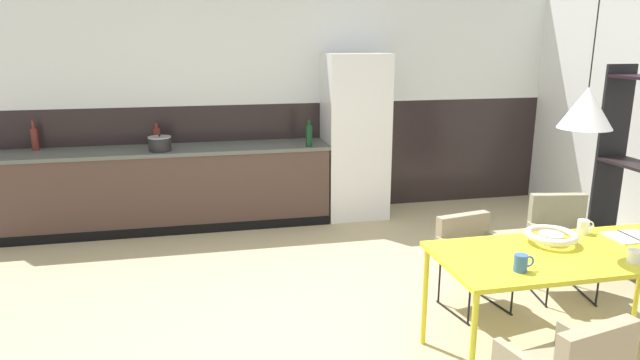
# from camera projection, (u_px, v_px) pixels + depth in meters

# --- Properties ---
(ground_plane) EXTENTS (8.92, 8.92, 0.00)m
(ground_plane) POSITION_uv_depth(u_px,v_px,m) (358.00, 353.00, 3.75)
(ground_plane) COLOR tan
(back_wall_splashback_dark) EXTENTS (6.86, 0.12, 1.31)m
(back_wall_splashback_dark) POSITION_uv_depth(u_px,v_px,m) (284.00, 158.00, 6.71)
(back_wall_splashback_dark) COLOR black
(back_wall_splashback_dark) RESTS_ON ground
(back_wall_panel_upper) EXTENTS (6.86, 0.12, 1.31)m
(back_wall_panel_upper) POSITION_uv_depth(u_px,v_px,m) (282.00, 46.00, 6.38)
(back_wall_panel_upper) COLOR silver
(back_wall_panel_upper) RESTS_ON back_wall_splashback_dark
(kitchen_counter) EXTENTS (3.73, 0.63, 0.90)m
(kitchen_counter) POSITION_uv_depth(u_px,v_px,m) (160.00, 188.00, 6.13)
(kitchen_counter) COLOR #48342C
(kitchen_counter) RESTS_ON ground
(refrigerator_column) EXTENTS (0.71, 0.60, 1.89)m
(refrigerator_column) POSITION_uv_depth(u_px,v_px,m) (355.00, 136.00, 6.46)
(refrigerator_column) COLOR silver
(refrigerator_column) RESTS_ON ground
(dining_table) EXTENTS (1.79, 0.77, 0.75)m
(dining_table) POSITION_uv_depth(u_px,v_px,m) (574.00, 258.00, 3.54)
(dining_table) COLOR gold
(dining_table) RESTS_ON ground
(armchair_by_stool) EXTENTS (0.55, 0.54, 0.82)m
(armchair_by_stool) POSITION_uv_depth(u_px,v_px,m) (562.00, 234.00, 4.53)
(armchair_by_stool) COLOR gray
(armchair_by_stool) RESTS_ON ground
(armchair_facing_counter) EXTENTS (0.56, 0.55, 0.72)m
(armchair_facing_counter) POSITION_uv_depth(u_px,v_px,m) (472.00, 249.00, 4.31)
(armchair_facing_counter) COLOR gray
(armchair_facing_counter) RESTS_ON ground
(fruit_bowl) EXTENTS (0.34, 0.34, 0.08)m
(fruit_bowl) POSITION_uv_depth(u_px,v_px,m) (551.00, 236.00, 3.66)
(fruit_bowl) COLOR silver
(fruit_bowl) RESTS_ON dining_table
(open_book) EXTENTS (0.29, 0.24, 0.02)m
(open_book) POSITION_uv_depth(u_px,v_px,m) (630.00, 237.00, 3.77)
(open_book) COLOR white
(open_book) RESTS_ON dining_table
(mug_wide_latte) EXTENTS (0.13, 0.08, 0.10)m
(mug_wide_latte) POSITION_uv_depth(u_px,v_px,m) (521.00, 263.00, 3.23)
(mug_wide_latte) COLOR #335B93
(mug_wide_latte) RESTS_ON dining_table
(mug_dark_espresso) EXTENTS (0.12, 0.08, 0.10)m
(mug_dark_espresso) POSITION_uv_depth(u_px,v_px,m) (584.00, 227.00, 3.84)
(mug_dark_espresso) COLOR white
(mug_dark_espresso) RESTS_ON dining_table
(mug_glass_clear) EXTENTS (0.13, 0.09, 0.08)m
(mug_glass_clear) POSITION_uv_depth(u_px,v_px,m) (635.00, 256.00, 3.35)
(mug_glass_clear) COLOR white
(mug_glass_clear) RESTS_ON dining_table
(cooking_pot) EXTENTS (0.24, 0.24, 0.18)m
(cooking_pot) POSITION_uv_depth(u_px,v_px,m) (160.00, 144.00, 5.88)
(cooking_pot) COLOR black
(cooking_pot) RESTS_ON kitchen_counter
(bottle_vinegar_dark) EXTENTS (0.07, 0.07, 0.32)m
(bottle_vinegar_dark) POSITION_uv_depth(u_px,v_px,m) (35.00, 139.00, 5.90)
(bottle_vinegar_dark) COLOR maroon
(bottle_vinegar_dark) RESTS_ON kitchen_counter
(bottle_oil_tall) EXTENTS (0.07, 0.07, 0.30)m
(bottle_oil_tall) POSITION_uv_depth(u_px,v_px,m) (309.00, 135.00, 6.10)
(bottle_oil_tall) COLOR #0F3319
(bottle_oil_tall) RESTS_ON kitchen_counter
(bottle_wine_green) EXTENTS (0.07, 0.07, 0.26)m
(bottle_wine_green) POSITION_uv_depth(u_px,v_px,m) (157.00, 136.00, 6.13)
(bottle_wine_green) COLOR maroon
(bottle_wine_green) RESTS_ON kitchen_counter
(pendant_lamp_over_table_near) EXTENTS (0.32, 0.32, 1.05)m
(pendant_lamp_over_table_near) POSITION_uv_depth(u_px,v_px,m) (587.00, 108.00, 3.35)
(pendant_lamp_over_table_near) COLOR black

